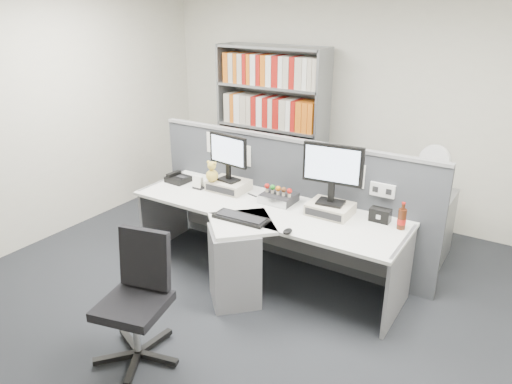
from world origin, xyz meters
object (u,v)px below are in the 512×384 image
Objects in this scene: mouse at (288,231)px; desk at (253,241)px; desk_phone at (178,179)px; shelving_unit at (271,130)px; speaker at (380,215)px; keyboard at (241,218)px; cola_bottle at (402,219)px; desk_calendar at (198,183)px; monitor_right at (333,169)px; office_chair at (138,295)px; monitor_left at (228,154)px; desk_fan at (435,164)px; filing_cabinet at (426,226)px; desktop_pc at (279,198)px.

desk is at bearing 160.19° from mouse.
desk_phone is 0.12× the size of shelving_unit.
speaker is (2.11, 0.18, 0.02)m from desk_phone.
keyboard is 1.35m from cola_bottle.
speaker is 0.09× the size of shelving_unit.
desk_phone is 0.31m from desk_calendar.
mouse is at bearing -103.63° from monitor_right.
keyboard is 4.71× the size of mouse.
speaker is 2.09m from office_chair.
desk_phone is 1.79m from office_chair.
desk_phone is (-1.08, 0.43, 0.02)m from keyboard.
cola_bottle is (0.75, 0.58, 0.07)m from mouse.
mouse reaches higher than desk.
monitor_left is 1.97× the size of cola_bottle.
desk_calendar is at bearing -150.31° from desk_fan.
monitor_left is 0.45m from desk_calendar.
desk is 0.91m from desk_calendar.
shelving_unit is 2.11× the size of office_chair.
monitor_right is at bearing 3.09° from desk_phone.
monitor_left is at bearing -149.58° from desk_fan.
desk_phone is 2.60m from filing_cabinet.
desk is 0.55m from mouse.
monitor_right is 0.69m from mouse.
office_chair is (0.61, -1.48, -0.27)m from desk_calendar.
monitor_left is 2.14m from filing_cabinet.
keyboard is 3.80× the size of desk_calendar.
office_chair reaches higher than desk_phone.
desk_calendar is at bearing -7.60° from desk_phone.
desk is 1.19m from desk_phone.
monitor_left is at bearing 101.51° from office_chair.
monitor_right is at bearing 33.94° from desk.
monitor_left reaches higher than keyboard.
monitor_left reaches higher than office_chair.
desktop_pc is at bearing 81.32° from keyboard.
desktop_pc is 0.53m from keyboard.
desk_calendar reaches higher than filing_cabinet.
desktop_pc is at bearing 0.15° from monitor_left.
desk_fan is at bearing -90.00° from filing_cabinet.
monitor_right is 1.07× the size of desk_fan.
filing_cabinet is at bearing 90.00° from desk_fan.
monitor_right is 0.57m from speaker.
keyboard reaches higher than desk.
monitor_right is 2.28× the size of cola_bottle.
desk is 2.12m from shelving_unit.
shelving_unit is (-0.90, 1.85, 0.52)m from desk.
desk_calendar reaches higher than speaker.
speaker is (0.56, 0.63, 0.04)m from mouse.
monitor_left is 0.86× the size of monitor_right.
monitor_right is 0.71m from cola_bottle.
desk_calendar is at bearing -171.16° from desktop_pc.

